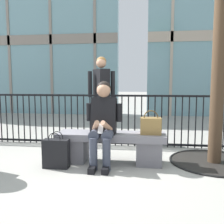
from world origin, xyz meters
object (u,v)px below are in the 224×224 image
at_px(seated_person_with_phone, 103,121).
at_px(handbag_on_bench, 151,126).
at_px(shopping_bag, 56,153).
at_px(bystander_at_railing, 101,92).
at_px(stone_bench, 111,145).

distance_m(seated_person_with_phone, handbag_on_bench, 0.69).
relative_size(seated_person_with_phone, handbag_on_bench, 3.49).
distance_m(shopping_bag, bystander_at_railing, 1.94).
bearing_deg(bystander_at_railing, stone_bench, -74.31).
xyz_separation_m(stone_bench, handbag_on_bench, (0.58, -0.01, 0.30)).
bearing_deg(stone_bench, seated_person_with_phone, -127.77).
relative_size(seated_person_with_phone, bystander_at_railing, 0.71).
xyz_separation_m(seated_person_with_phone, handbag_on_bench, (0.68, 0.12, -0.08)).
bearing_deg(seated_person_with_phone, bystander_at_railing, 100.88).
bearing_deg(bystander_at_railing, shopping_bag, -100.93).
distance_m(handbag_on_bench, bystander_at_railing, 1.77).
bearing_deg(stone_bench, bystander_at_railing, 105.69).
height_order(stone_bench, seated_person_with_phone, seated_person_with_phone).
relative_size(stone_bench, bystander_at_railing, 0.94).
xyz_separation_m(handbag_on_bench, bystander_at_railing, (-0.97, 1.41, 0.43)).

